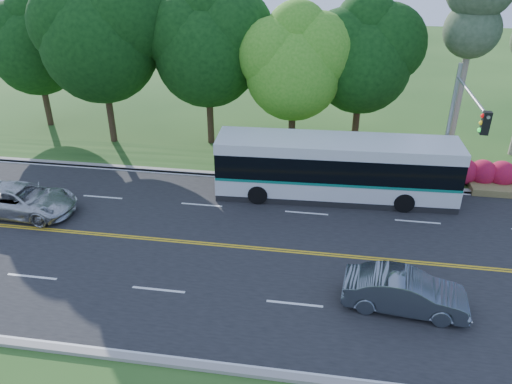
# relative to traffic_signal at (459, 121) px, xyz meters

# --- Properties ---
(ground) EXTENTS (120.00, 120.00, 0.00)m
(ground) POSITION_rel_traffic_signal_xyz_m (-6.49, -5.40, -4.67)
(ground) COLOR #204717
(ground) RESTS_ON ground
(road) EXTENTS (60.00, 14.00, 0.02)m
(road) POSITION_rel_traffic_signal_xyz_m (-6.49, -5.40, -4.66)
(road) COLOR black
(road) RESTS_ON ground
(curb_north) EXTENTS (60.00, 0.30, 0.15)m
(curb_north) POSITION_rel_traffic_signal_xyz_m (-6.49, 1.75, -4.60)
(curb_north) COLOR gray
(curb_north) RESTS_ON ground
(curb_south) EXTENTS (60.00, 0.30, 0.15)m
(curb_south) POSITION_rel_traffic_signal_xyz_m (-6.49, -12.55, -4.60)
(curb_south) COLOR gray
(curb_south) RESTS_ON ground
(grass_verge) EXTENTS (60.00, 4.00, 0.10)m
(grass_verge) POSITION_rel_traffic_signal_xyz_m (-6.49, 3.60, -4.62)
(grass_verge) COLOR #204717
(grass_verge) RESTS_ON ground
(lane_markings) EXTENTS (57.60, 13.82, 0.00)m
(lane_markings) POSITION_rel_traffic_signal_xyz_m (-6.59, -5.40, -4.65)
(lane_markings) COLOR gold
(lane_markings) RESTS_ON road
(tree_row) EXTENTS (44.70, 9.10, 13.84)m
(tree_row) POSITION_rel_traffic_signal_xyz_m (-11.65, 6.73, 2.06)
(tree_row) COLOR #311F15
(tree_row) RESTS_ON ground
(bougainvillea_hedge) EXTENTS (9.50, 2.25, 1.50)m
(bougainvillea_hedge) POSITION_rel_traffic_signal_xyz_m (0.69, 2.75, -3.95)
(bougainvillea_hedge) COLOR maroon
(bougainvillea_hedge) RESTS_ON ground
(traffic_signal) EXTENTS (0.42, 6.10, 7.00)m
(traffic_signal) POSITION_rel_traffic_signal_xyz_m (0.00, 0.00, 0.00)
(traffic_signal) COLOR #909498
(traffic_signal) RESTS_ON ground
(transit_bus) EXTENTS (12.59, 3.19, 3.27)m
(transit_bus) POSITION_rel_traffic_signal_xyz_m (-5.69, 0.12, -3.03)
(transit_bus) COLOR silver
(transit_bus) RESTS_ON road
(sedan) EXTENTS (4.76, 2.03, 1.53)m
(sedan) POSITION_rel_traffic_signal_xyz_m (-2.89, -8.49, -3.89)
(sedan) COLOR slate
(sedan) RESTS_ON road
(suv) EXTENTS (5.54, 2.69, 1.52)m
(suv) POSITION_rel_traffic_signal_xyz_m (-21.21, -4.09, -3.89)
(suv) COLOR #B7BBBC
(suv) RESTS_ON road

